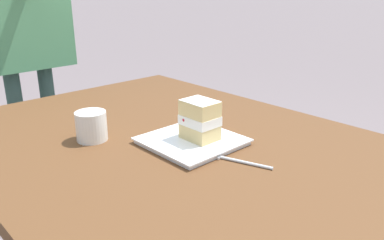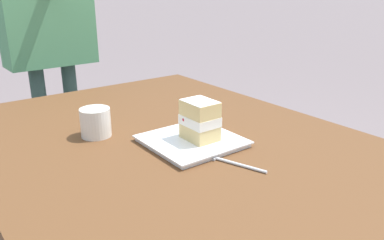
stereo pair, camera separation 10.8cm
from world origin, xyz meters
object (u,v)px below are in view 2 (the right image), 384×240
dessert_plate (192,141)px  dessert_fork (231,162)px  cake_slice (200,120)px  patio_table (176,168)px  coffee_cup (96,122)px  diner_person (46,13)px

dessert_plate → dessert_fork: (0.16, 0.00, -0.00)m
cake_slice → dessert_fork: size_ratio=0.68×
patio_table → coffee_cup: 0.27m
coffee_cup → diner_person: size_ratio=0.06×
patio_table → cake_slice: 0.18m
coffee_cup → diner_person: (-0.88, 0.16, 0.26)m
dessert_plate → dessert_fork: dessert_plate is taller
patio_table → dessert_plate: dessert_plate is taller
dessert_fork → coffee_cup: bearing=-153.3°
dessert_plate → coffee_cup: bearing=-139.1°
dessert_fork → coffee_cup: (-0.38, -0.19, 0.04)m
patio_table → dessert_fork: bearing=7.9°
dessert_plate → dessert_fork: 0.16m
patio_table → coffee_cup: bearing=-137.1°
dessert_plate → diner_person: (-1.11, -0.03, 0.29)m
dessert_fork → coffee_cup: coffee_cup is taller
patio_table → cake_slice: bearing=37.0°
dessert_plate → cake_slice: size_ratio=2.21×
dessert_plate → coffee_cup: 0.29m
dessert_plate → cake_slice: bearing=50.0°
dessert_fork → coffee_cup: 0.43m
dessert_plate → dessert_fork: size_ratio=1.49×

